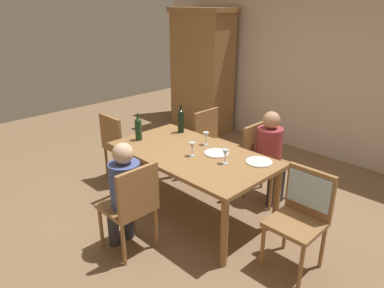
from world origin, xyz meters
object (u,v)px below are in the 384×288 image
(chair_right_end, at_px, (304,205))
(wine_glass_near_left, at_px, (192,146))
(chair_far_right, at_px, (262,157))
(person_woman_host, at_px, (271,151))
(dinner_plate_host, at_px, (216,153))
(dining_table, at_px, (192,160))
(dinner_plate_guest_left, at_px, (259,162))
(wine_bottle_tall_green, at_px, (181,120))
(armoire_cabinet, at_px, (202,71))
(chair_near, at_px, (132,203))
(wine_bottle_dark_red, at_px, (138,128))
(person_man_bearded, at_px, (124,188))
(handbag, at_px, (147,162))
(chair_far_left, at_px, (212,140))
(chair_left_end, at_px, (119,143))
(wine_glass_near_right, at_px, (206,136))
(wine_glass_centre, at_px, (225,153))

(chair_right_end, xyz_separation_m, wine_glass_near_left, (-1.22, -0.18, 0.26))
(chair_far_right, relative_size, person_woman_host, 0.83)
(dinner_plate_host, bearing_deg, dining_table, -141.47)
(dinner_plate_host, relative_size, dinner_plate_guest_left, 0.97)
(person_woman_host, bearing_deg, wine_bottle_tall_green, -62.75)
(armoire_cabinet, height_order, chair_near, armoire_cabinet)
(armoire_cabinet, distance_m, wine_bottle_dark_red, 2.74)
(armoire_cabinet, relative_size, person_man_bearded, 1.98)
(armoire_cabinet, relative_size, handbag, 7.79)
(wine_bottle_tall_green, relative_size, dinner_plate_guest_left, 1.33)
(chair_right_end, relative_size, dinner_plate_host, 3.53)
(chair_far_left, height_order, chair_left_end, same)
(person_woman_host, relative_size, person_man_bearded, 1.01)
(chair_far_right, height_order, chair_right_end, same)
(dinner_plate_guest_left, bearing_deg, person_woman_host, 111.78)
(wine_glass_near_right, height_order, handbag, wine_glass_near_right)
(chair_near, relative_size, dinner_plate_host, 3.53)
(chair_far_left, relative_size, dinner_plate_guest_left, 3.43)
(chair_far_left, bearing_deg, wine_bottle_tall_green, -7.36)
(chair_right_end, distance_m, chair_left_end, 2.57)
(armoire_cabinet, xyz_separation_m, wine_glass_centre, (2.43, -2.20, -0.24))
(armoire_cabinet, bearing_deg, handbag, -69.16)
(chair_near, height_order, wine_glass_near_left, chair_near)
(chair_left_end, relative_size, wine_glass_near_right, 6.17)
(wine_bottle_dark_red, bearing_deg, chair_near, -41.06)
(dinner_plate_host, bearing_deg, person_man_bearded, -102.61)
(person_man_bearded, relative_size, wine_bottle_tall_green, 3.08)
(wine_glass_near_left, bearing_deg, person_woman_host, 68.03)
(dining_table, bearing_deg, chair_left_end, -176.11)
(chair_near, bearing_deg, handbag, 48.27)
(wine_glass_near_right, xyz_separation_m, dinner_plate_guest_left, (0.72, 0.02, -0.10))
(chair_right_end, bearing_deg, dinner_plate_host, -2.13)
(dining_table, relative_size, person_woman_host, 1.62)
(chair_near, relative_size, chair_left_end, 1.00)
(chair_right_end, height_order, wine_glass_near_right, chair_right_end)
(wine_glass_near_left, relative_size, dinner_plate_host, 0.57)
(chair_near, height_order, wine_bottle_dark_red, wine_bottle_dark_red)
(person_man_bearded, bearing_deg, chair_far_right, -11.18)
(dinner_plate_guest_left, bearing_deg, wine_glass_centre, -132.04)
(dinner_plate_host, bearing_deg, chair_far_left, 134.66)
(chair_far_right, xyz_separation_m, wine_glass_near_left, (-0.26, -0.93, 0.32))
(armoire_cabinet, bearing_deg, chair_far_right, -30.55)
(chair_far_left, distance_m, handbag, 1.04)
(armoire_cabinet, height_order, wine_bottle_tall_green, armoire_cabinet)
(chair_left_end, xyz_separation_m, dinner_plate_host, (1.49, 0.25, 0.22))
(chair_right_end, xyz_separation_m, handbag, (-2.56, 0.23, -0.48))
(chair_near, relative_size, wine_glass_centre, 6.17)
(dinner_plate_host, bearing_deg, dinner_plate_guest_left, 17.02)
(chair_near, height_order, dinner_plate_host, chair_near)
(wine_bottle_dark_red, height_order, dinner_plate_host, wine_bottle_dark_red)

